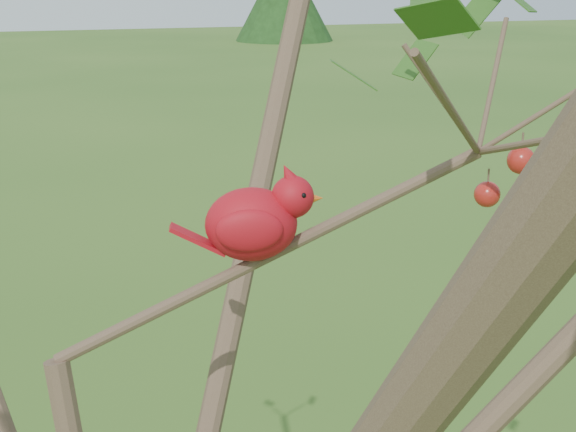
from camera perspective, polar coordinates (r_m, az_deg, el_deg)
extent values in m
sphere|color=#A71D17|center=(1.19, 16.24, 3.83)|extent=(0.04, 0.04, 0.04)
sphere|color=#A71D17|center=(1.26, 13.98, 1.51)|extent=(0.04, 0.04, 0.04)
sphere|color=#A71D17|center=(1.26, 17.36, 1.80)|extent=(0.04, 0.04, 0.04)
ellipsoid|color=red|center=(1.09, -2.62, -0.59)|extent=(0.15, 0.12, 0.10)
sphere|color=red|center=(1.08, 0.33, 1.37)|extent=(0.07, 0.07, 0.06)
cone|color=red|center=(1.07, 0.08, 2.87)|extent=(0.05, 0.04, 0.04)
cone|color=#D85914|center=(1.09, 1.86, 1.27)|extent=(0.03, 0.03, 0.02)
ellipsoid|color=black|center=(1.08, 1.35, 1.21)|extent=(0.02, 0.03, 0.03)
cube|color=red|center=(1.09, -6.43, -1.68)|extent=(0.08, 0.05, 0.04)
ellipsoid|color=red|center=(1.12, -3.00, 0.13)|extent=(0.09, 0.05, 0.06)
ellipsoid|color=red|center=(1.05, -2.76, -1.06)|extent=(0.09, 0.05, 0.06)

